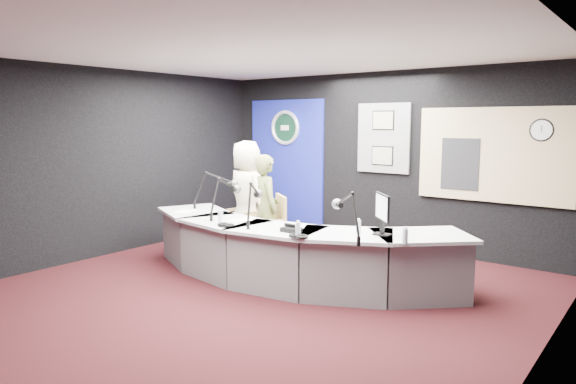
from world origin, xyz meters
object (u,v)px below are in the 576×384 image
Objects in this scene: broadcast_desk at (285,252)px; armchair_left at (247,217)px; person_woman at (266,209)px; armchair_right at (266,229)px; person_man at (247,196)px.

armchair_left reaches higher than broadcast_desk.
armchair_left is 0.77m from person_woman.
armchair_right is 0.83m from person_man.
armchair_right is 0.55× the size of person_man.
armchair_left is 0.69× the size of person_woman.
armchair_left is 0.74m from armchair_right.
person_man reaches higher than armchair_left.
person_woman is (0.00, 0.00, 0.30)m from armchair_right.
person_man reaches higher than armchair_right.
broadcast_desk is 4.78× the size of armchair_right.
armchair_left is at bearing 5.10° from person_woman.
broadcast_desk is 2.61× the size of person_man.
armchair_right is at bearing 144.50° from broadcast_desk.
broadcast_desk is 1.75m from person_man.
armchair_left is (-1.44, 0.87, 0.16)m from broadcast_desk.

